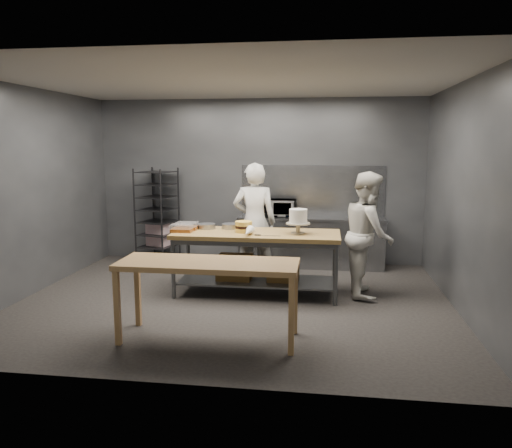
% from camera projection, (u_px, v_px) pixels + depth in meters
% --- Properties ---
extents(ground, '(6.00, 6.00, 0.00)m').
position_uv_depth(ground, '(234.00, 301.00, 7.03)').
color(ground, black).
rests_on(ground, ground).
extents(back_wall, '(6.00, 0.04, 3.00)m').
position_uv_depth(back_wall, '(258.00, 181.00, 9.23)').
color(back_wall, '#4C4F54').
rests_on(back_wall, ground).
extents(work_table, '(2.40, 0.90, 0.92)m').
position_uv_depth(work_table, '(256.00, 256.00, 7.28)').
color(work_table, brown).
rests_on(work_table, ground).
extents(near_counter, '(2.00, 0.70, 0.90)m').
position_uv_depth(near_counter, '(208.00, 269.00, 5.53)').
color(near_counter, olive).
rests_on(near_counter, ground).
extents(back_counter, '(2.60, 0.60, 0.90)m').
position_uv_depth(back_counter, '(311.00, 242.00, 8.95)').
color(back_counter, slate).
rests_on(back_counter, ground).
extents(splashback_panel, '(2.60, 0.02, 0.90)m').
position_uv_depth(splashback_panel, '(312.00, 190.00, 9.10)').
color(splashback_panel, slate).
rests_on(splashback_panel, back_counter).
extents(speed_rack, '(0.73, 0.77, 1.75)m').
position_uv_depth(speed_rack, '(157.00, 217.00, 9.20)').
color(speed_rack, black).
rests_on(speed_rack, ground).
extents(chef_behind, '(0.71, 0.49, 1.89)m').
position_uv_depth(chef_behind, '(254.00, 222.00, 7.99)').
color(chef_behind, silver).
rests_on(chef_behind, ground).
extents(chef_right, '(0.70, 0.89, 1.80)m').
position_uv_depth(chef_right, '(368.00, 234.00, 7.18)').
color(chef_right, beige).
rests_on(chef_right, ground).
extents(microwave, '(0.54, 0.37, 0.30)m').
position_uv_depth(microwave, '(280.00, 208.00, 8.93)').
color(microwave, black).
rests_on(microwave, back_counter).
extents(frosted_cake_stand, '(0.34, 0.34, 0.35)m').
position_uv_depth(frosted_cake_stand, '(298.00, 218.00, 7.07)').
color(frosted_cake_stand, '#ABA188').
rests_on(frosted_cake_stand, work_table).
extents(layer_cake, '(0.24, 0.24, 0.16)m').
position_uv_depth(layer_cake, '(244.00, 227.00, 7.22)').
color(layer_cake, '#F6C04E').
rests_on(layer_cake, work_table).
extents(cake_pans, '(0.63, 0.32, 0.07)m').
position_uv_depth(cake_pans, '(220.00, 226.00, 7.53)').
color(cake_pans, gray).
rests_on(cake_pans, work_table).
extents(piping_bag, '(0.13, 0.38, 0.12)m').
position_uv_depth(piping_bag, '(248.00, 232.00, 6.92)').
color(piping_bag, silver).
rests_on(piping_bag, work_table).
extents(offset_spatula, '(0.36, 0.02, 0.02)m').
position_uv_depth(offset_spatula, '(264.00, 235.00, 6.95)').
color(offset_spatula, slate).
rests_on(offset_spatula, work_table).
extents(pastry_clamshells, '(0.33, 0.42, 0.11)m').
position_uv_depth(pastry_clamshells, '(184.00, 227.00, 7.35)').
color(pastry_clamshells, brown).
rests_on(pastry_clamshells, work_table).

